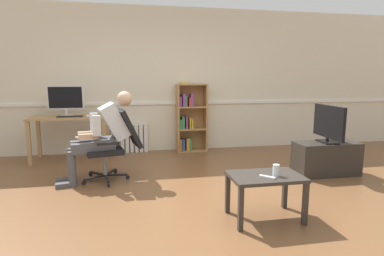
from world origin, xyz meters
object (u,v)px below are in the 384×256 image
object	(u,v)px
keyboard	(70,116)
person_seated	(102,133)
computer_desk	(70,123)
imac_monitor	(66,98)
office_chair	(116,142)
bookshelf	(190,119)
spare_remote	(267,177)
drinking_glass	(276,170)
computer_mouse	(89,116)
tv_screen	(329,123)
tv_stand	(326,158)
coffee_table	(265,182)
radiator	(127,139)

from	to	relation	value
keyboard	person_seated	xyz separation A→B (m)	(0.61, -1.07, -0.12)
computer_desk	imac_monitor	xyz separation A→B (m)	(-0.06, 0.08, 0.41)
office_chair	bookshelf	bearing A→B (deg)	126.18
spare_remote	imac_monitor	bearing A→B (deg)	85.02
bookshelf	drinking_glass	distance (m)	3.07
computer_mouse	tv_screen	world-z (taller)	tv_screen
computer_desk	tv_stand	size ratio (longest dim) A/B	1.37
keyboard	tv_screen	xyz separation A→B (m)	(3.74, -1.40, -0.02)
computer_desk	tv_screen	xyz separation A→B (m)	(3.78, -1.54, 0.11)
tv_stand	coffee_table	bearing A→B (deg)	-141.20
computer_desk	person_seated	bearing A→B (deg)	-62.02
bookshelf	office_chair	distance (m)	1.96
bookshelf	person_seated	xyz separation A→B (m)	(-1.46, -1.51, 0.03)
imac_monitor	tv_screen	bearing A→B (deg)	-22.80
computer_mouse	tv_screen	distance (m)	3.73
imac_monitor	spare_remote	xyz separation A→B (m)	(2.35, -2.88, -0.59)
radiator	tv_stand	distance (m)	3.44
imac_monitor	radiator	world-z (taller)	imac_monitor
computer_desk	computer_mouse	world-z (taller)	computer_mouse
tv_screen	coffee_table	xyz separation A→B (m)	(-1.47, -1.18, -0.37)
computer_mouse	coffee_table	distance (m)	3.29
computer_desk	person_seated	world-z (taller)	person_seated
computer_desk	office_chair	size ratio (longest dim) A/B	1.28
bookshelf	tv_screen	distance (m)	2.48
computer_desk	spare_remote	xyz separation A→B (m)	(2.29, -2.81, -0.19)
drinking_glass	coffee_table	bearing A→B (deg)	149.85
tv_screen	bookshelf	bearing A→B (deg)	48.09
tv_screen	keyboard	bearing A→B (deg)	75.16
office_chair	tv_stand	world-z (taller)	office_chair
computer_mouse	keyboard	bearing A→B (deg)	-176.03
tv_stand	drinking_glass	size ratio (longest dim) A/B	8.05
computer_desk	radiator	xyz separation A→B (m)	(0.93, 0.39, -0.38)
computer_desk	keyboard	xyz separation A→B (m)	(0.04, -0.14, 0.12)
office_chair	spare_remote	world-z (taller)	office_chair
computer_desk	person_seated	size ratio (longest dim) A/B	1.03
tv_stand	drinking_glass	bearing A→B (deg)	-138.42
tv_stand	spare_remote	size ratio (longest dim) A/B	6.04
person_seated	tv_stand	xyz separation A→B (m)	(3.14, -0.32, -0.41)
office_chair	person_seated	bearing A→B (deg)	-90.00
tv_stand	computer_mouse	bearing A→B (deg)	157.70
office_chair	tv_stand	bearing A→B (deg)	70.54
keyboard	tv_screen	bearing A→B (deg)	-20.46
tv_stand	drinking_glass	distance (m)	1.87
keyboard	bookshelf	size ratio (longest dim) A/B	0.31
tv_screen	drinking_glass	xyz separation A→B (m)	(-1.38, -1.23, -0.25)
computer_mouse	person_seated	size ratio (longest dim) A/B	0.08
computer_desk	coffee_table	distance (m)	3.58
imac_monitor	radiator	xyz separation A→B (m)	(0.98, 0.31, -0.78)
computer_desk	coffee_table	xyz separation A→B (m)	(2.32, -2.71, -0.27)
imac_monitor	computer_mouse	bearing A→B (deg)	-27.15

